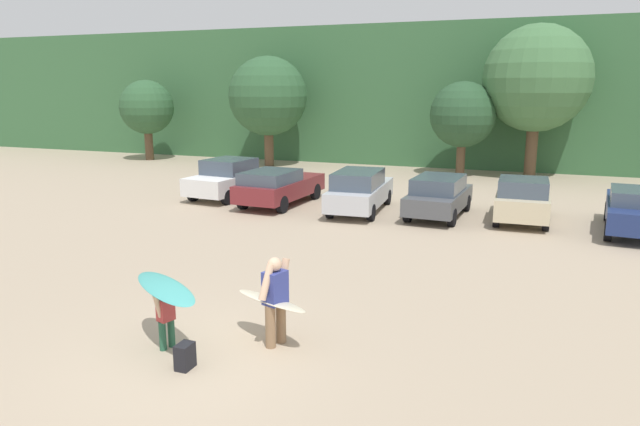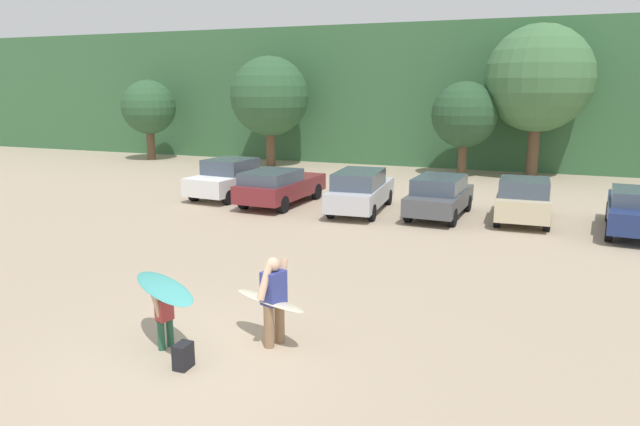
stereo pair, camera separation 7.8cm
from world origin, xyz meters
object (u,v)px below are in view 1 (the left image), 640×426
at_px(parked_car_silver, 360,190).
at_px(person_adult, 275,296).
at_px(parked_car_white, 229,178).
at_px(backpack_dropped, 185,356).
at_px(person_child, 166,315).
at_px(surfboard_cream, 271,301).
at_px(parked_car_maroon, 278,186).
at_px(surfboard_teal, 165,288).
at_px(parked_car_champagne, 522,199).
at_px(parked_car_dark_gray, 439,195).
at_px(parked_car_navy, 636,210).

bearing_deg(parked_car_silver, person_adult, -174.07).
xyz_separation_m(parked_car_white, backpack_dropped, (7.13, -14.06, -0.62)).
bearing_deg(person_child, surfboard_cream, -134.61).
xyz_separation_m(person_child, backpack_dropped, (0.76, -0.55, -0.43)).
bearing_deg(parked_car_maroon, surfboard_teal, -160.74).
bearing_deg(parked_car_white, backpack_dropped, -147.45).
relative_size(parked_car_champagne, person_child, 3.48).
distance_m(parked_car_champagne, surfboard_teal, 14.40).
bearing_deg(person_child, parked_car_silver, -72.06).
bearing_deg(surfboard_teal, parked_car_silver, -55.82).
distance_m(parked_car_silver, parked_car_dark_gray, 2.99).
relative_size(person_child, surfboard_cream, 0.64).
xyz_separation_m(parked_car_white, parked_car_champagne, (12.08, -0.30, -0.03)).
xyz_separation_m(parked_car_white, person_adult, (8.18, -12.65, 0.12)).
height_order(parked_car_navy, surfboard_cream, parked_car_navy).
bearing_deg(parked_car_champagne, parked_car_dark_gray, 94.31).
relative_size(parked_car_navy, person_adult, 2.80).
distance_m(parked_car_white, person_adult, 15.07).
relative_size(surfboard_cream, surfboard_teal, 0.81).
relative_size(parked_car_maroon, person_adult, 2.79).
xyz_separation_m(parked_car_dark_gray, surfboard_teal, (-2.74, -12.95, 0.38)).
height_order(parked_car_silver, surfboard_teal, parked_car_silver).
height_order(parked_car_maroon, surfboard_cream, parked_car_maroon).
height_order(parked_car_white, parked_car_dark_gray, parked_car_white).
distance_m(parked_car_maroon, parked_car_navy, 12.93).
height_order(parked_car_white, surfboard_cream, parked_car_white).
height_order(parked_car_champagne, backpack_dropped, parked_car_champagne).
xyz_separation_m(parked_car_champagne, backpack_dropped, (-4.95, -13.76, -0.59)).
distance_m(parked_car_maroon, parked_car_dark_gray, 6.46).
distance_m(parked_car_white, parked_car_maroon, 2.80).
height_order(parked_car_silver, person_adult, person_adult).
bearing_deg(parked_car_maroon, parked_car_champagne, -84.26).
bearing_deg(parked_car_champagne, parked_car_white, 87.24).
bearing_deg(surfboard_cream, parked_car_dark_gray, -73.29).
distance_m(parked_car_navy, person_child, 15.74).
bearing_deg(parked_car_champagne, surfboard_teal, 155.49).
bearing_deg(person_adult, surfboard_teal, 43.57).
bearing_deg(parked_car_champagne, backpack_dropped, 158.90).
bearing_deg(surfboard_teal, surfboard_cream, -117.30).
height_order(parked_car_dark_gray, surfboard_cream, parked_car_dark_gray).
bearing_deg(surfboard_teal, parked_car_maroon, -40.73).
bearing_deg(parked_car_champagne, parked_car_navy, -99.07).
xyz_separation_m(parked_car_silver, parked_car_navy, (9.46, 0.01, -0.04)).
height_order(person_adult, surfboard_cream, person_adult).
xyz_separation_m(parked_car_silver, surfboard_teal, (0.24, -12.75, 0.35)).
relative_size(parked_car_silver, person_child, 4.18).
xyz_separation_m(parked_car_dark_gray, parked_car_navy, (6.48, -0.19, -0.00)).
bearing_deg(person_adult, parked_car_silver, -63.34).
height_order(parked_car_dark_gray, person_child, parked_car_dark_gray).
distance_m(parked_car_champagne, person_adult, 12.95).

